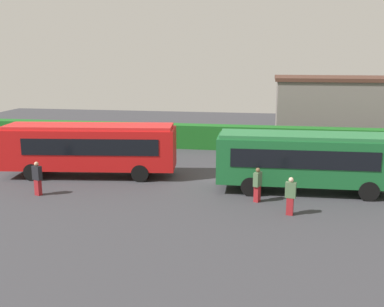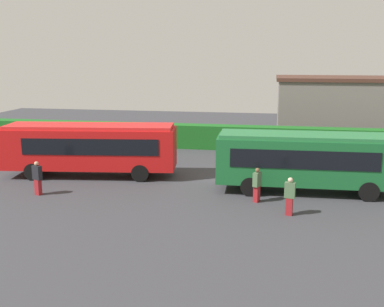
{
  "view_description": "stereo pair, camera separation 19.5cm",
  "coord_description": "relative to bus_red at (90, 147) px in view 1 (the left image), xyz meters",
  "views": [
    {
      "loc": [
        1.84,
        -25.14,
        7.06
      ],
      "look_at": [
        -2.27,
        -0.9,
        1.73
      ],
      "focal_mm": 42.29,
      "sensor_mm": 36.0,
      "label": 1
    },
    {
      "loc": [
        2.03,
        -25.11,
        7.06
      ],
      "look_at": [
        -2.27,
        -0.9,
        1.73
      ],
      "focal_mm": 42.29,
      "sensor_mm": 36.0,
      "label": 2
    }
  ],
  "objects": [
    {
      "name": "person_center",
      "position": [
        9.94,
        -3.24,
        -0.9
      ],
      "size": [
        0.44,
        0.55,
        1.72
      ],
      "rotation": [
        0.0,
        0.0,
        5.85
      ],
      "color": "maroon",
      "rests_on": "ground_plane"
    },
    {
      "name": "bus_green",
      "position": [
        12.45,
        -1.12,
        0.0
      ],
      "size": [
        9.56,
        2.76,
        3.11
      ],
      "rotation": [
        0.0,
        0.0,
        0.03
      ],
      "color": "#19602D",
      "rests_on": "ground_plane"
    },
    {
      "name": "person_left",
      "position": [
        -1.25,
        -4.04,
        -0.87
      ],
      "size": [
        0.54,
        0.41,
        1.77
      ],
      "rotation": [
        0.0,
        0.0,
        4.36
      ],
      "color": "maroon",
      "rests_on": "ground_plane"
    },
    {
      "name": "ground_plane",
      "position": [
        8.49,
        0.34,
        -1.8
      ],
      "size": [
        64.0,
        64.0,
        0.0
      ],
      "primitive_type": "plane",
      "color": "#38383D"
    },
    {
      "name": "depot_building",
      "position": [
        16.63,
        15.88,
        0.86
      ],
      "size": [
        11.61,
        6.81,
        5.3
      ],
      "color": "slate",
      "rests_on": "ground_plane"
    },
    {
      "name": "bus_red",
      "position": [
        0.0,
        0.0,
        0.0
      ],
      "size": [
        10.35,
        3.68,
        3.11
      ],
      "rotation": [
        0.0,
        0.0,
        3.27
      ],
      "color": "red",
      "rests_on": "ground_plane"
    },
    {
      "name": "hedge_row",
      "position": [
        8.49,
        9.43,
        -0.89
      ],
      "size": [
        44.0,
        1.32,
        1.82
      ],
      "primitive_type": "cube",
      "color": "#1B601E",
      "rests_on": "ground_plane"
    },
    {
      "name": "person_right",
      "position": [
        11.45,
        -4.9,
        -0.87
      ],
      "size": [
        0.51,
        0.35,
        1.76
      ],
      "rotation": [
        0.0,
        0.0,
        4.52
      ],
      "color": "maroon",
      "rests_on": "ground_plane"
    }
  ]
}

